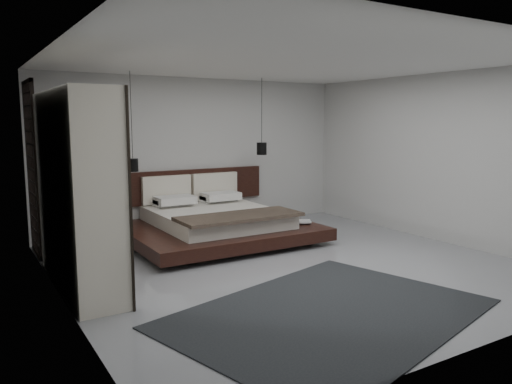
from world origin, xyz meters
TOP-DOWN VIEW (x-y plane):
  - floor at (0.00, 0.00)m, footprint 6.00×6.00m
  - ceiling at (0.00, 0.00)m, footprint 6.00×6.00m
  - wall_back at (0.00, 3.00)m, footprint 6.00×0.00m
  - wall_front at (0.00, -3.00)m, footprint 6.00×0.00m
  - wall_left at (-3.00, 0.00)m, footprint 0.00×6.00m
  - wall_right at (3.00, 0.00)m, footprint 0.00×6.00m
  - lattice_screen at (-2.95, 2.45)m, footprint 0.05×0.90m
  - bed at (-0.21, 1.90)m, footprint 3.01×2.49m
  - book_lower at (1.03, 1.21)m, footprint 0.22×0.28m
  - book_upper at (1.00, 1.18)m, footprint 0.34×0.36m
  - pendant_left at (-1.45, 2.40)m, footprint 0.17×0.17m
  - pendant_right at (1.03, 2.40)m, footprint 0.19×0.19m
  - wardrobe at (-2.70, 0.63)m, footprint 0.57×2.41m
  - rug at (-0.68, -1.70)m, footprint 3.78×3.12m

SIDE VIEW (x-z plane):
  - floor at x=0.00m, z-range 0.00..0.00m
  - rug at x=-0.68m, z-range 0.00..0.01m
  - book_lower at x=1.03m, z-range 0.28..0.30m
  - bed at x=-0.21m, z-range -0.26..0.86m
  - book_upper at x=1.00m, z-range 0.30..0.33m
  - wardrobe at x=-2.70m, z-range 0.00..2.36m
  - lattice_screen at x=-2.95m, z-range 0.00..2.60m
  - pendant_left at x=-1.45m, z-range 0.50..2.11m
  - wall_back at x=0.00m, z-range -1.60..4.40m
  - wall_front at x=0.00m, z-range -1.60..4.40m
  - wall_left at x=-3.00m, z-range -1.60..4.40m
  - wall_right at x=3.00m, z-range -1.60..4.40m
  - pendant_right at x=1.03m, z-range 0.79..2.21m
  - ceiling at x=0.00m, z-range 2.80..2.80m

